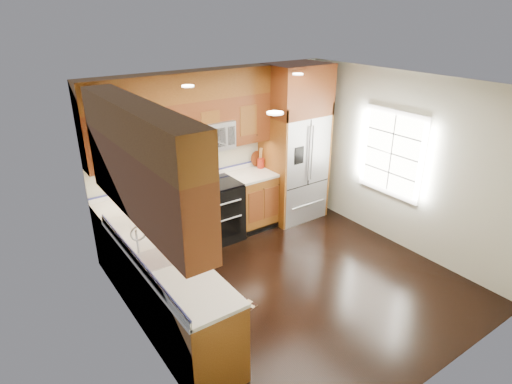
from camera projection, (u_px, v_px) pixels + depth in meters
ground at (295, 284)px, 5.71m from camera, size 4.00×4.00×0.00m
wall_back at (216, 153)px, 6.70m from camera, size 4.00×0.02×2.60m
wall_left at (141, 243)px, 4.14m from camera, size 0.02×4.00×2.60m
wall_right at (403, 163)px, 6.25m from camera, size 0.02×4.00×2.60m
window at (392, 153)px, 6.35m from camera, size 0.04×1.10×1.30m
base_cabinets at (179, 254)px, 5.56m from camera, size 2.85×3.00×0.90m
countertop at (182, 215)px, 5.53m from camera, size 2.86×3.01×0.04m
upper_cabinets at (168, 132)px, 5.11m from camera, size 2.85×3.00×1.15m
range at (215, 212)px, 6.65m from camera, size 0.76×0.67×0.95m
microwave at (207, 136)px, 6.27m from camera, size 0.76×0.40×0.42m
refrigerator at (295, 144)px, 7.10m from camera, size 0.98×0.75×2.60m
sink_faucet at (160, 252)px, 4.57m from camera, size 0.54×0.44×0.37m
rug at (199, 298)px, 5.42m from camera, size 1.08×1.46×0.01m
knife_block at (183, 181)px, 6.25m from camera, size 0.14×0.17×0.29m
utensil_crock at (261, 161)px, 7.06m from camera, size 0.15×0.15×0.34m
cutting_board at (257, 165)px, 7.19m from camera, size 0.31×0.31×0.02m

